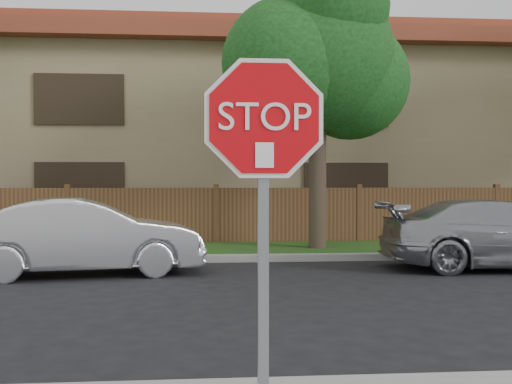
{
  "coord_description": "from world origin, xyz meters",
  "views": [
    {
      "loc": [
        -0.25,
        -5.06,
        1.77
      ],
      "look_at": [
        0.09,
        -0.9,
        1.7
      ],
      "focal_mm": 42.0,
      "sensor_mm": 36.0,
      "label": 1
    }
  ],
  "objects": [
    {
      "name": "grass_strip",
      "position": [
        0.0,
        9.8,
        0.06
      ],
      "size": [
        70.0,
        3.0,
        0.12
      ],
      "primitive_type": "cube",
      "color": "#1E4714",
      "rests_on": "ground"
    },
    {
      "name": "fence",
      "position": [
        0.0,
        11.4,
        0.8
      ],
      "size": [
        70.0,
        0.12,
        1.6
      ],
      "primitive_type": "cube",
      "color": "#55301E",
      "rests_on": "ground"
    },
    {
      "name": "stop_sign",
      "position": [
        0.09,
        -1.48,
        1.83
      ],
      "size": [
        1.01,
        0.13,
        2.55
      ],
      "color": "gray",
      "rests_on": "sidewalk_near"
    },
    {
      "name": "sedan_left",
      "position": [
        -2.55,
        6.47,
        0.73
      ],
      "size": [
        4.59,
        2.22,
        1.45
      ],
      "primitive_type": "imported",
      "rotation": [
        0.0,
        0.0,
        1.73
      ],
      "color": "silver",
      "rests_on": "ground"
    },
    {
      "name": "apartment_building",
      "position": [
        0.0,
        17.0,
        3.53
      ],
      "size": [
        35.2,
        9.2,
        7.2
      ],
      "color": "tan",
      "rests_on": "ground"
    },
    {
      "name": "sedan_right",
      "position": [
        5.7,
        6.58,
        0.7
      ],
      "size": [
        4.95,
        2.24,
        1.41
      ],
      "primitive_type": "imported",
      "rotation": [
        0.0,
        0.0,
        1.51
      ],
      "color": "#A3A4AA",
      "rests_on": "ground"
    },
    {
      "name": "tree_mid",
      "position": [
        2.52,
        9.57,
        4.87
      ],
      "size": [
        4.8,
        3.9,
        7.35
      ],
      "color": "#382B21",
      "rests_on": "ground"
    },
    {
      "name": "far_curb",
      "position": [
        0.0,
        8.15,
        0.07
      ],
      "size": [
        70.0,
        0.3,
        0.15
      ],
      "primitive_type": "cube",
      "color": "gray",
      "rests_on": "ground"
    }
  ]
}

